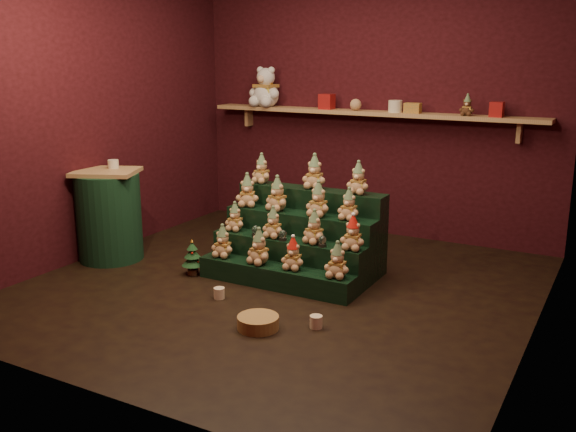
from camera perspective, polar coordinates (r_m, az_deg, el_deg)
The scene contains 41 objects.
ground at distance 5.39m, azimuth -0.79°, elevation -6.36°, with size 4.00×4.00×0.00m, color black.
back_wall at distance 6.92m, azimuth 7.71°, elevation 10.02°, with size 4.00×0.10×2.80m, color black.
front_wall at distance 3.46m, azimuth -17.97°, elevation 5.22°, with size 4.00×0.10×2.80m, color black.
left_wall at distance 6.34m, azimuth -17.39°, elevation 9.11°, with size 0.10×4.00×2.80m, color black.
right_wall at distance 4.44m, azimuth 23.00°, elevation 6.66°, with size 0.10×4.00×2.80m, color black.
back_shelf at distance 6.77m, azimuth 7.12°, elevation 9.04°, with size 3.60×0.26×0.24m.
riser_tier_front at distance 5.38m, azimuth -1.13°, elevation -5.40°, with size 1.40×0.22×0.18m, color black.
riser_tier_midfront at distance 5.53m, azimuth 0.00°, elevation -3.85°, with size 1.40×0.22×0.36m, color black.
riser_tier_midback at distance 5.69m, azimuth 1.07°, elevation -2.38°, with size 1.40×0.22×0.54m, color black.
riser_tier_back at distance 5.85m, azimuth 2.08°, elevation -0.99°, with size 1.40×0.22×0.72m, color black.
teddy_0 at distance 5.58m, azimuth -5.83°, elevation -2.24°, with size 0.20×0.18×0.28m, color tan, non-canonical shape.
teddy_1 at distance 5.37m, azimuth -2.58°, elevation -2.73°, with size 0.21×0.19×0.30m, color tan, non-canonical shape.
teddy_2 at distance 5.24m, azimuth 0.45°, elevation -3.35°, with size 0.19×0.17×0.27m, color tan, non-canonical shape.
teddy_3 at distance 5.06m, azimuth 4.41°, elevation -3.93°, with size 0.20×0.18×0.29m, color tan, non-canonical shape.
teddy_4 at distance 5.72m, azimuth -4.74°, elevation -0.07°, with size 0.18×0.16×0.25m, color tan, non-canonical shape.
teddy_5 at distance 5.49m, azimuth -1.32°, elevation -0.58°, with size 0.19×0.17×0.26m, color tan, non-canonical shape.
teddy_6 at distance 5.33m, azimuth 2.36°, elevation -0.99°, with size 0.20×0.18×0.28m, color tan, non-canonical shape.
teddy_7 at distance 5.18m, azimuth 5.79°, elevation -1.50°, with size 0.20×0.18×0.28m, color tan, non-canonical shape.
teddy_8 at distance 5.85m, azimuth -3.63°, elevation 2.29°, with size 0.21×0.19×0.30m, color tan, non-canonical shape.
teddy_9 at distance 5.68m, azimuth -0.95°, elevation 2.00°, with size 0.22×0.19×0.30m, color tan, non-canonical shape.
teddy_10 at distance 5.49m, azimuth 2.71°, elevation 1.50°, with size 0.21×0.19×0.30m, color tan, non-canonical shape.
teddy_11 at distance 5.39m, azimuth 5.45°, elevation 1.05°, with size 0.19×0.17×0.27m, color tan, non-canonical shape.
teddy_12 at distance 6.00m, azimuth -2.35°, elevation 4.23°, with size 0.19×0.17×0.27m, color tan, non-canonical shape.
teddy_13 at distance 5.75m, azimuth 2.38°, elevation 3.95°, with size 0.22×0.19×0.30m, color tan, non-canonical shape.
teddy_14 at distance 5.55m, azimuth 6.28°, elevation 3.37°, with size 0.20×0.18×0.28m, color tan, non-canonical shape.
snow_globe_a at distance 5.56m, azimuth -2.90°, elevation -1.34°, with size 0.07×0.07×0.09m.
snow_globe_b at distance 5.42m, azimuth -0.46°, elevation -1.72°, with size 0.07×0.07×0.09m.
snow_globe_c at distance 5.26m, azimuth 3.07°, elevation -2.24°, with size 0.07×0.07×0.09m.
side_table at distance 6.24m, azimuth -15.62°, elevation 0.05°, with size 0.70×0.65×0.86m.
table_ornament at distance 6.21m, azimuth -15.27°, elevation 4.48°, with size 0.10×0.10×0.08m, color beige.
mini_christmas_tree at distance 5.71m, azimuth -8.49°, elevation -3.65°, with size 0.19×0.19×0.33m.
mug_left at distance 5.18m, azimuth -6.13°, elevation -6.83°, with size 0.09×0.09×0.09m, color beige.
mug_right at distance 4.63m, azimuth 2.51°, elevation -9.38°, with size 0.09×0.09×0.09m, color beige.
wicker_basket at distance 4.62m, azimuth -2.68°, elevation -9.43°, with size 0.30×0.30×0.09m, color olive.
white_bear at distance 7.25m, azimuth -1.98°, elevation 11.86°, with size 0.39×0.35×0.55m, color silver, non-canonical shape.
brown_bear at distance 6.42m, azimuth 15.64°, elevation 9.46°, with size 0.14×0.13×0.20m, color #492D18, non-canonical shape.
gift_tin_red_a at distance 6.92m, azimuth 3.47°, elevation 10.12°, with size 0.14×0.14×0.16m, color #A61A19.
gift_tin_cream at distance 6.63m, azimuth 9.51°, elevation 9.59°, with size 0.14×0.14×0.12m, color beige.
gift_tin_red_b at distance 6.37m, azimuth 18.07°, elevation 9.00°, with size 0.12×0.12×0.14m, color #A61A19.
shelf_plush_ball at distance 6.79m, azimuth 6.04°, elevation 9.81°, with size 0.12×0.12×0.12m, color tan.
scarf_gift_box at distance 6.57m, azimuth 11.02°, elevation 9.40°, with size 0.16×0.10×0.10m, color orange.
Camera 1 is at (2.50, -4.39, 1.91)m, focal length 40.00 mm.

